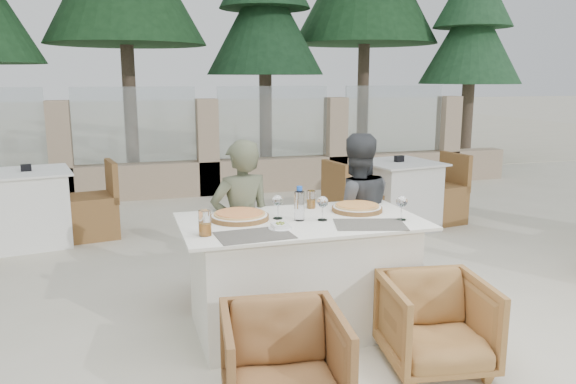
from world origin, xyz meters
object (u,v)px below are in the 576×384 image
object	(u,v)px
diner_right	(355,216)
diner_left	(242,227)
armchair_near_right	(436,324)
bg_table_b	(398,195)
beer_glass_right	(311,199)
armchair_near_left	(284,365)
bg_table_a	(30,208)
dining_table	(301,274)
wine_glass_centre	(278,205)
beer_glass_left	(205,223)
water_bottle	(299,203)
olive_dish	(280,226)
armchair_far_left	(249,260)
armchair_far_right	(328,249)
wine_glass_near	(323,207)
wine_glass_corner	(402,207)
pizza_left	(240,216)
pizza_right	(357,208)

from	to	relation	value
diner_right	diner_left	bearing A→B (deg)	7.40
armchair_near_right	bg_table_b	bearing A→B (deg)	75.03
beer_glass_right	armchair_near_left	xyz separation A→B (m)	(-0.58, -1.27, -0.55)
diner_right	bg_table_a	size ratio (longest dim) A/B	0.79
dining_table	wine_glass_centre	bearing A→B (deg)	153.34
beer_glass_left	beer_glass_right	size ratio (longest dim) A/B	1.19
water_bottle	olive_dish	bearing A→B (deg)	-136.57
water_bottle	armchair_far_left	distance (m)	0.86
beer_glass_right	diner_left	world-z (taller)	diner_left
water_bottle	armchair_far_right	size ratio (longest dim) A/B	0.32
wine_glass_near	beer_glass_right	world-z (taller)	wine_glass_near
armchair_near_left	armchair_near_right	xyz separation A→B (m)	(1.00, 0.22, -0.01)
dining_table	water_bottle	distance (m)	0.50
water_bottle	armchair_near_left	size ratio (longest dim) A/B	0.37
beer_glass_left	armchair_far_left	world-z (taller)	beer_glass_left
armchair_far_left	wine_glass_corner	bearing A→B (deg)	137.77
armchair_near_right	olive_dish	bearing A→B (deg)	153.39
pizza_left	armchair_near_right	distance (m)	1.42
beer_glass_left	armchair_far_left	xyz separation A→B (m)	(0.45, 0.80, -0.53)
beer_glass_left	bg_table_b	xyz separation A→B (m)	(2.54, 2.36, -0.46)
pizza_left	armchair_near_left	xyz separation A→B (m)	(-0.01, -1.09, -0.51)
armchair_near_left	bg_table_b	xyz separation A→B (m)	(2.27, 3.13, 0.10)
armchair_far_left	armchair_near_right	size ratio (longest dim) A/B	1.16
armchair_near_left	bg_table_a	xyz separation A→B (m)	(-1.65, 3.65, 0.10)
water_bottle	diner_right	size ratio (longest dim) A/B	0.18
diner_left	olive_dish	bearing A→B (deg)	91.08
diner_left	bg_table_a	bearing A→B (deg)	-62.81
wine_glass_corner	bg_table_b	size ratio (longest dim) A/B	0.11
pizza_left	wine_glass_centre	distance (m)	0.26
beer_glass_right	armchair_near_left	world-z (taller)	beer_glass_right
wine_glass_centre	diner_right	xyz separation A→B (m)	(0.72, 0.36, -0.22)
wine_glass_corner	bg_table_b	distance (m)	2.72
wine_glass_near	bg_table_b	distance (m)	2.86
diner_left	bg_table_a	size ratio (longest dim) A/B	0.78
bg_table_a	wine_glass_corner	bearing A→B (deg)	-57.03
dining_table	wine_glass_corner	bearing A→B (deg)	-17.71
pizza_left	wine_glass_corner	size ratio (longest dim) A/B	2.13
pizza_left	pizza_right	bearing A→B (deg)	-0.40
wine_glass_centre	olive_dish	xyz separation A→B (m)	(-0.06, -0.26, -0.07)
diner_right	bg_table_b	distance (m)	2.17
olive_dish	armchair_far_left	bearing A→B (deg)	91.90
bg_table_b	armchair_far_left	bearing A→B (deg)	-152.35
beer_glass_left	armchair_near_left	distance (m)	0.99
wine_glass_corner	diner_left	bearing A→B (deg)	146.98
bg_table_b	wine_glass_centre	bearing A→B (deg)	-142.90
armchair_far_right	bg_table_a	distance (m)	3.22
wine_glass_centre	wine_glass_near	world-z (taller)	same
armchair_far_left	armchair_far_right	world-z (taller)	armchair_far_right
wine_glass_near	armchair_near_left	distance (m)	1.20
beer_glass_left	armchair_far_right	bearing A→B (deg)	37.42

